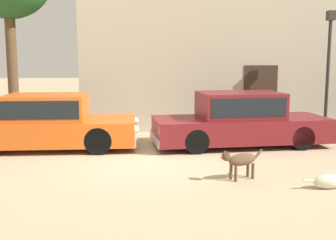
# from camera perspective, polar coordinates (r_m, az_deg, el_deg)

# --- Properties ---
(ground_plane) EXTENTS (80.00, 80.00, 0.00)m
(ground_plane) POSITION_cam_1_polar(r_m,az_deg,el_deg) (9.67, -2.99, -5.49)
(ground_plane) COLOR tan
(parked_sedan_nearest) EXTENTS (4.60, 1.78, 1.41)m
(parked_sedan_nearest) POSITION_cam_1_polar(r_m,az_deg,el_deg) (11.18, -16.12, -0.29)
(parked_sedan_nearest) COLOR #D15619
(parked_sedan_nearest) RESTS_ON ground_plane
(parked_sedan_second) EXTENTS (4.86, 2.06, 1.44)m
(parked_sedan_second) POSITION_cam_1_polar(r_m,az_deg,el_deg) (11.25, 9.88, 0.07)
(parked_sedan_second) COLOR maroon
(parked_sedan_second) RESTS_ON ground_plane
(stray_dog_spotted) EXTENTS (0.96, 0.47, 0.62)m
(stray_dog_spotted) POSITION_cam_1_polar(r_m,az_deg,el_deg) (8.18, 9.78, -5.43)
(stray_dog_spotted) COLOR brown
(stray_dog_spotted) RESTS_ON ground_plane
(stray_dog_tan) EXTENTS (1.00, 0.26, 0.36)m
(stray_dog_tan) POSITION_cam_1_polar(r_m,az_deg,el_deg) (8.14, 21.58, -7.70)
(stray_dog_tan) COLOR beige
(stray_dog_tan) RESTS_ON ground_plane
(street_lamp) EXTENTS (0.22, 0.22, 3.71)m
(street_lamp) POSITION_cam_1_polar(r_m,az_deg,el_deg) (13.47, 21.14, 8.15)
(street_lamp) COLOR #2D2B28
(street_lamp) RESTS_ON ground_plane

